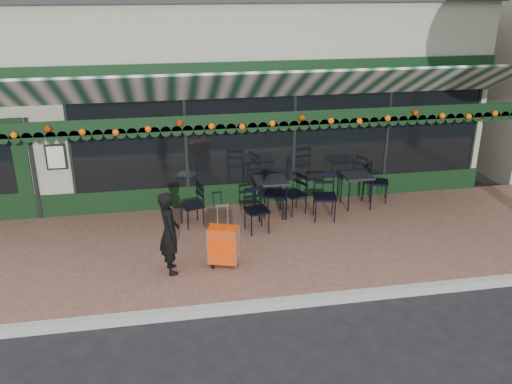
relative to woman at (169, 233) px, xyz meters
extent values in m
plane|color=black|center=(1.48, -1.16, -0.89)|extent=(80.00, 80.00, 0.00)
cube|color=brown|center=(1.48, 0.84, -0.82)|extent=(18.00, 4.00, 0.15)
cube|color=#9E9E99|center=(1.48, -1.24, -0.82)|extent=(18.00, 0.16, 0.15)
cube|color=#9C9987|center=(1.48, 6.84, 1.36)|extent=(12.00, 8.00, 4.50)
cube|color=black|center=(2.68, 2.82, 0.76)|extent=(9.20, 0.04, 2.00)
cube|color=black|center=(-3.32, 2.82, 0.36)|extent=(1.10, 0.07, 2.20)
cube|color=silver|center=(-2.22, 2.78, 0.61)|extent=(0.42, 0.04, 0.55)
cube|color=black|center=(1.48, 1.36, 1.57)|extent=(12.00, 0.03, 0.28)
cylinder|color=#F55D07|center=(1.48, 1.30, 1.55)|extent=(11.60, 0.12, 0.12)
imported|color=black|center=(0.00, 0.00, 0.00)|extent=(0.44, 0.60, 1.49)
cube|color=#F33D07|center=(0.93, 0.04, -0.34)|extent=(0.57, 0.43, 0.68)
cube|color=black|center=(0.93, 0.04, -0.71)|extent=(0.57, 0.43, 0.07)
cube|color=silver|center=(0.93, 0.04, 0.21)|extent=(0.23, 0.11, 0.42)
cube|color=black|center=(4.19, 2.20, 0.00)|extent=(0.62, 0.62, 0.04)
cylinder|color=black|center=(3.93, 1.94, -0.38)|extent=(0.03, 0.03, 0.72)
cylinder|color=black|center=(4.45, 1.94, -0.38)|extent=(0.03, 0.03, 0.72)
cylinder|color=black|center=(3.93, 2.46, -0.38)|extent=(0.03, 0.03, 0.72)
cylinder|color=black|center=(4.45, 2.46, -0.38)|extent=(0.03, 0.03, 0.72)
cube|color=black|center=(2.19, 2.04, 0.08)|extent=(0.69, 0.69, 0.05)
cylinder|color=black|center=(1.91, 1.75, -0.34)|extent=(0.03, 0.03, 0.80)
cylinder|color=black|center=(2.48, 1.75, -0.34)|extent=(0.03, 0.03, 0.80)
cylinder|color=black|center=(1.91, 2.32, -0.34)|extent=(0.03, 0.03, 0.80)
cylinder|color=black|center=(2.48, 2.32, -0.34)|extent=(0.03, 0.03, 0.80)
camera|label=1|loc=(-0.02, -8.51, 4.07)|focal=38.00mm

